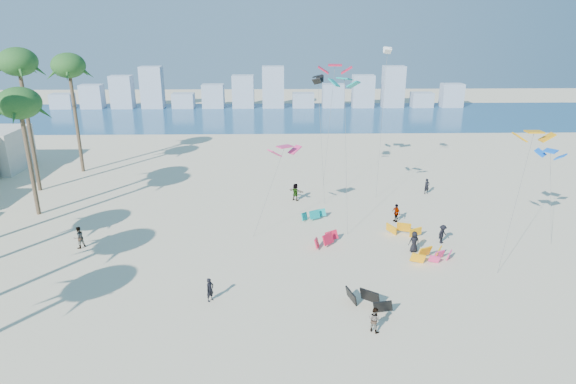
{
  "coord_description": "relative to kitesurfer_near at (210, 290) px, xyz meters",
  "views": [
    {
      "loc": [
        2.18,
        -21.6,
        17.73
      ],
      "look_at": [
        3.0,
        16.0,
        4.5
      ],
      "focal_mm": 31.02,
      "sensor_mm": 36.0,
      "label": 1
    }
  ],
  "objects": [
    {
      "name": "kitesurfer_mid",
      "position": [
        10.19,
        -3.59,
        -0.03
      ],
      "size": [
        0.97,
        0.96,
        1.58
      ],
      "primitive_type": "imported",
      "rotation": [
        0.0,
        0.0,
        2.4
      ],
      "color": "gray",
      "rests_on": "ground"
    },
    {
      "name": "flying_kites",
      "position": [
        15.99,
        17.25,
        10.31
      ],
      "size": [
        33.78,
        23.68,
        15.31
      ],
      "color": "#F13579",
      "rests_on": "ground"
    },
    {
      "name": "kitesurfer_near",
      "position": [
        0.0,
        0.0,
        0.0
      ],
      "size": [
        0.68,
        0.71,
        1.64
      ],
      "primitive_type": "imported",
      "rotation": [
        0.0,
        0.0,
        0.88
      ],
      "color": "black",
      "rests_on": "ground"
    },
    {
      "name": "ground",
      "position": [
        2.33,
        -7.19,
        -0.82
      ],
      "size": [
        220.0,
        220.0,
        0.0
      ],
      "primitive_type": "plane",
      "color": "beige",
      "rests_on": "ground"
    },
    {
      "name": "distant_skyline",
      "position": [
        1.14,
        74.81,
        2.27
      ],
      "size": [
        85.0,
        3.0,
        8.4
      ],
      "color": "#9EADBF",
      "rests_on": "ground"
    },
    {
      "name": "ocean",
      "position": [
        2.33,
        64.81,
        -0.81
      ],
      "size": [
        220.0,
        220.0,
        0.0
      ],
      "primitive_type": "plane",
      "color": "navy",
      "rests_on": "ground"
    },
    {
      "name": "kitesurfers_far",
      "position": [
        8.22,
        12.65,
        0.05
      ],
      "size": [
        32.86,
        14.4,
        1.83
      ],
      "color": "black",
      "rests_on": "ground"
    },
    {
      "name": "grounded_kites",
      "position": [
        12.22,
        6.44,
        -0.35
      ],
      "size": [
        11.77,
        17.05,
        1.05
      ],
      "color": "red",
      "rests_on": "ground"
    }
  ]
}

